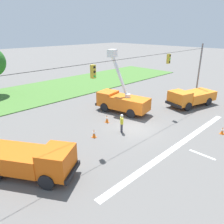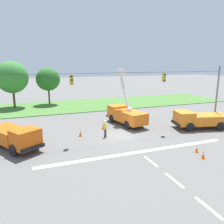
{
  "view_description": "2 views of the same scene",
  "coord_description": "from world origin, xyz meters",
  "px_view_note": "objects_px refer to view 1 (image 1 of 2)",
  "views": [
    {
      "loc": [
        -14.87,
        -11.88,
        8.85
      ],
      "look_at": [
        -1.76,
        1.14,
        1.81
      ],
      "focal_mm": 35.0,
      "sensor_mm": 36.0,
      "label": 1
    },
    {
      "loc": [
        -8.41,
        -20.5,
        7.57
      ],
      "look_at": [
        0.42,
        3.27,
        1.85
      ],
      "focal_mm": 35.0,
      "sensor_mm": 36.0,
      "label": 2
    }
  ],
  "objects_px": {
    "traffic_cone_foreground_right": "(222,131)",
    "traffic_cone_near_bucket": "(107,119)",
    "utility_truck_bucket_lift": "(122,100)",
    "road_worker": "(122,122)",
    "utility_truck_support_near": "(29,160)",
    "utility_truck_support_far": "(191,97)",
    "traffic_cone_mid_right": "(94,133)"
  },
  "relations": [
    {
      "from": "traffic_cone_foreground_right",
      "to": "traffic_cone_near_bucket",
      "type": "xyz_separation_m",
      "value": [
        -5.5,
        9.22,
        0.09
      ]
    },
    {
      "from": "utility_truck_bucket_lift",
      "to": "traffic_cone_near_bucket",
      "type": "xyz_separation_m",
      "value": [
        -3.29,
        -1.01,
        -0.95
      ]
    },
    {
      "from": "road_worker",
      "to": "traffic_cone_foreground_right",
      "type": "relative_size",
      "value": 2.62
    },
    {
      "from": "utility_truck_support_near",
      "to": "traffic_cone_foreground_right",
      "type": "bearing_deg",
      "value": -23.94
    },
    {
      "from": "utility_truck_support_near",
      "to": "utility_truck_support_far",
      "type": "height_order",
      "value": "utility_truck_support_near"
    },
    {
      "from": "traffic_cone_mid_right",
      "to": "utility_truck_bucket_lift",
      "type": "bearing_deg",
      "value": 21.91
    },
    {
      "from": "utility_truck_bucket_lift",
      "to": "traffic_cone_mid_right",
      "type": "height_order",
      "value": "utility_truck_bucket_lift"
    },
    {
      "from": "utility_truck_support_near",
      "to": "traffic_cone_mid_right",
      "type": "relative_size",
      "value": 8.38
    },
    {
      "from": "utility_truck_support_far",
      "to": "traffic_cone_mid_right",
      "type": "relative_size",
      "value": 8.8
    },
    {
      "from": "traffic_cone_foreground_right",
      "to": "traffic_cone_near_bucket",
      "type": "distance_m",
      "value": 10.74
    },
    {
      "from": "utility_truck_support_far",
      "to": "traffic_cone_near_bucket",
      "type": "relative_size",
      "value": 8.13
    },
    {
      "from": "traffic_cone_foreground_right",
      "to": "utility_truck_support_near",
      "type": "bearing_deg",
      "value": 156.06
    },
    {
      "from": "traffic_cone_near_bucket",
      "to": "utility_truck_bucket_lift",
      "type": "bearing_deg",
      "value": 17.04
    },
    {
      "from": "utility_truck_support_far",
      "to": "traffic_cone_near_bucket",
      "type": "distance_m",
      "value": 11.41
    },
    {
      "from": "utility_truck_support_near",
      "to": "road_worker",
      "type": "bearing_deg",
      "value": 0.44
    },
    {
      "from": "traffic_cone_foreground_right",
      "to": "traffic_cone_mid_right",
      "type": "xyz_separation_m",
      "value": [
        -8.55,
        7.68,
        0.05
      ]
    },
    {
      "from": "utility_truck_bucket_lift",
      "to": "road_worker",
      "type": "distance_m",
      "value": 5.32
    },
    {
      "from": "traffic_cone_foreground_right",
      "to": "utility_truck_bucket_lift",
      "type": "bearing_deg",
      "value": 102.14
    },
    {
      "from": "utility_truck_support_far",
      "to": "traffic_cone_mid_right",
      "type": "bearing_deg",
      "value": 171.93
    },
    {
      "from": "traffic_cone_mid_right",
      "to": "road_worker",
      "type": "bearing_deg",
      "value": -22.94
    },
    {
      "from": "traffic_cone_mid_right",
      "to": "traffic_cone_near_bucket",
      "type": "distance_m",
      "value": 3.42
    },
    {
      "from": "utility_truck_bucket_lift",
      "to": "utility_truck_support_far",
      "type": "xyz_separation_m",
      "value": [
        7.54,
        -4.52,
        -0.27
      ]
    },
    {
      "from": "utility_truck_bucket_lift",
      "to": "traffic_cone_mid_right",
      "type": "distance_m",
      "value": 6.91
    },
    {
      "from": "utility_truck_support_far",
      "to": "road_worker",
      "type": "bearing_deg",
      "value": 175.3
    },
    {
      "from": "road_worker",
      "to": "traffic_cone_mid_right",
      "type": "height_order",
      "value": "road_worker"
    },
    {
      "from": "road_worker",
      "to": "traffic_cone_foreground_right",
      "type": "bearing_deg",
      "value": -47.39
    },
    {
      "from": "utility_truck_bucket_lift",
      "to": "traffic_cone_foreground_right",
      "type": "height_order",
      "value": "utility_truck_bucket_lift"
    },
    {
      "from": "traffic_cone_near_bucket",
      "to": "utility_truck_support_far",
      "type": "bearing_deg",
      "value": -17.96
    },
    {
      "from": "utility_truck_bucket_lift",
      "to": "road_worker",
      "type": "height_order",
      "value": "utility_truck_bucket_lift"
    },
    {
      "from": "utility_truck_support_far",
      "to": "traffic_cone_near_bucket",
      "type": "height_order",
      "value": "utility_truck_support_far"
    },
    {
      "from": "road_worker",
      "to": "traffic_cone_near_bucket",
      "type": "bearing_deg",
      "value": 76.32
    },
    {
      "from": "utility_truck_bucket_lift",
      "to": "traffic_cone_foreground_right",
      "type": "xyz_separation_m",
      "value": [
        2.2,
        -10.23,
        -1.04
      ]
    }
  ]
}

